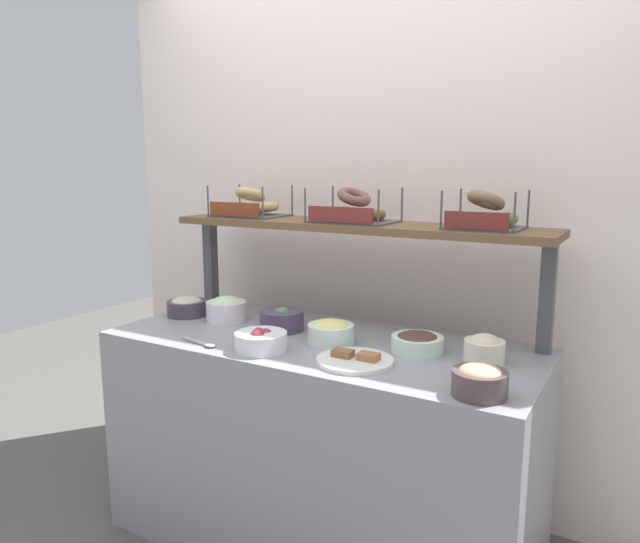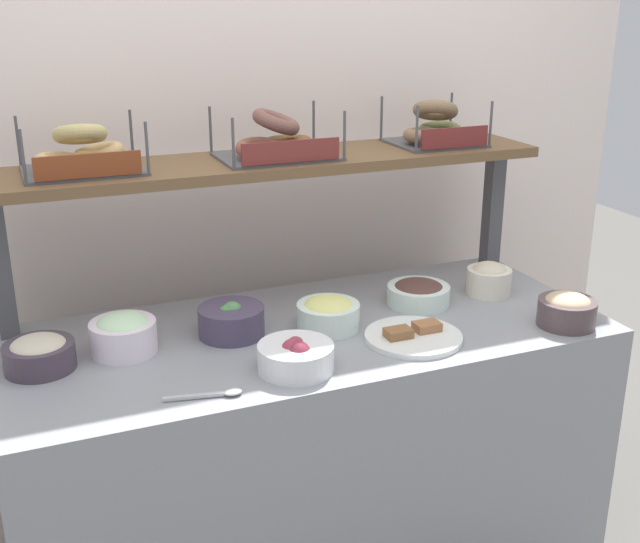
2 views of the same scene
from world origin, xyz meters
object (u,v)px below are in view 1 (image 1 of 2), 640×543
Objects in this scene: bagel_basket_poppy at (484,216)px; bowl_hummus at (480,380)px; bowl_chocolate_spread at (417,342)px; bagel_basket_cinnamon_raisin at (353,211)px; bowl_beet_salad at (261,341)px; serving_plate_white at (355,360)px; bowl_egg_salad at (331,331)px; bagel_basket_plain at (250,206)px; bowl_potato_salad at (484,349)px; bowl_tuna_salad at (187,306)px; serving_spoon_near_plate at (203,344)px; bowl_veggie_mix at (282,319)px; bowl_scallion_spread at (226,309)px.

bowl_hummus is at bearing -74.55° from bagel_basket_poppy.
bowl_chocolate_spread is 0.61m from bagel_basket_cinnamon_raisin.
bowl_beet_salad is 0.66m from bagel_basket_cinnamon_raisin.
bagel_basket_cinnamon_raisin reaches higher than serving_plate_white.
bowl_egg_salad is 0.92× the size of bowl_beet_salad.
serving_plate_white is 0.79× the size of bagel_basket_cinnamon_raisin.
bagel_basket_plain is at bearing 149.64° from serving_plate_white.
bagel_basket_plain is (-1.14, 0.23, 0.43)m from bowl_potato_salad.
bowl_egg_salad reaches higher than bowl_tuna_salad.
bowl_tuna_salad is 0.86m from bagel_basket_cinnamon_raisin.
bowl_hummus is 0.89× the size of serving_spoon_near_plate.
bowl_egg_salad is 0.97× the size of serving_spoon_near_plate.
bowl_hummus is at bearing -23.49° from bagel_basket_plain.
bowl_potato_salad is 0.41× the size of bagel_basket_cinnamon_raisin.
serving_spoon_near_plate is at bearing -71.16° from bagel_basket_plain.
bowl_potato_salad is at bearing 102.24° from bowl_hummus.
bowl_veggie_mix is at bearing 2.03° from bowl_tuna_salad.
bowl_hummus is (0.62, -0.23, 0.00)m from bowl_egg_salad.
bagel_basket_poppy is (0.30, 0.44, 0.47)m from serving_plate_white.
bowl_beet_salad reaches higher than bowl_chocolate_spread.
bagel_basket_cinnamon_raisin is at bearing -178.15° from bagel_basket_poppy.
bowl_veggie_mix is 0.58m from bowl_chocolate_spread.
bagel_basket_plain is at bearing 144.35° from bowl_veggie_mix.
bowl_beet_salad is at bearing -172.22° from serving_plate_white.
bowl_egg_salad is 0.24m from serving_plate_white.
bowl_beet_salad is 1.11× the size of bowl_scallion_spread.
bowl_chocolate_spread is 0.56× the size of bagel_basket_cinnamon_raisin.
bowl_veggie_mix reaches higher than bowl_tuna_salad.
bowl_beet_salad is at bearing -142.95° from bagel_basket_poppy.
bowl_beet_salad is at bearing -35.44° from bowl_scallion_spread.
bowl_potato_salad reaches higher than bowl_veggie_mix.
serving_plate_white is (0.18, -0.16, -0.03)m from bowl_egg_salad.
bowl_egg_salad is 1.02× the size of bowl_scallion_spread.
bowl_potato_salad is (0.82, -0.00, 0.01)m from bowl_veggie_mix.
bagel_basket_cinnamon_raisin is 0.53m from bagel_basket_poppy.
serving_plate_white is 0.85× the size of bagel_basket_plain.
bagel_basket_poppy reaches higher than serving_spoon_near_plate.
bowl_hummus reaches higher than bowl_egg_salad.
bagel_basket_cinnamon_raisin reaches higher than bowl_hummus.
bowl_tuna_salad is at bearing -124.63° from bagel_basket_plain.
bagel_basket_cinnamon_raisin reaches higher than serving_spoon_near_plate.
bagel_basket_cinnamon_raisin is at bearing 57.06° from serving_spoon_near_plate.
bowl_hummus is at bearing -9.80° from serving_plate_white.
bowl_chocolate_spread reaches higher than serving_spoon_near_plate.
bowl_egg_salad is at bearing -149.12° from bagel_basket_poppy.
serving_spoon_near_plate is at bearing -40.12° from bowl_tuna_salad.
bowl_chocolate_spread is at bearing -125.70° from bagel_basket_poppy.
bagel_basket_plain is at bearing 55.37° from bowl_tuna_salad.
bagel_basket_poppy is at bearing 105.45° from bowl_hummus.
bowl_egg_salad is 0.51m from bagel_basket_cinnamon_raisin.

